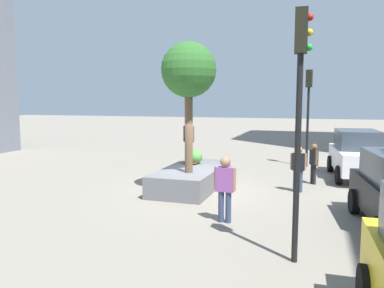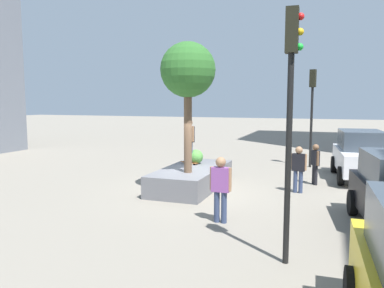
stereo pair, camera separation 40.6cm
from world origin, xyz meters
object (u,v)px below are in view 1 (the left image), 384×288
object	(u,v)px
skateboard	(189,163)
traffic_light_median	(308,101)
plaza_tree	(189,72)
police_car	(358,154)
passerby_with_bag	(314,161)
bystander_watching	(225,185)
skateboarder	(189,138)
pedestrian_crossing	(298,166)
planter_ledge	(192,178)
traffic_light_corner	(300,95)

from	to	relation	value
skateboard	traffic_light_median	distance (m)	7.41
plaza_tree	police_car	xyz separation A→B (m)	(-4.81, 5.94, -3.23)
passerby_with_bag	bystander_watching	size ratio (longest dim) A/B	0.89
skateboarder	pedestrian_crossing	world-z (taller)	skateboarder
planter_ledge	passerby_with_bag	bearing A→B (deg)	115.86
skateboard	bystander_watching	distance (m)	5.12
police_car	traffic_light_median	world-z (taller)	traffic_light_median
traffic_light_corner	plaza_tree	bearing A→B (deg)	-140.83
police_car	skateboarder	bearing A→B (deg)	-64.53
pedestrian_crossing	bystander_watching	world-z (taller)	bystander_watching
traffic_light_corner	passerby_with_bag	xyz separation A→B (m)	(-7.86, 0.27, -2.48)
planter_ledge	pedestrian_crossing	world-z (taller)	pedestrian_crossing
skateboard	traffic_light_corner	size ratio (longest dim) A/B	0.16
plaza_tree	traffic_light_corner	xyz separation A→B (m)	(4.79, 3.91, -0.87)
passerby_with_bag	traffic_light_median	bearing A→B (deg)	-174.92
plaza_tree	bystander_watching	distance (m)	4.67
skateboarder	traffic_light_corner	size ratio (longest dim) A/B	0.34
pedestrian_crossing	traffic_light_corner	bearing A→B (deg)	2.24
skateboarder	bystander_watching	world-z (taller)	skateboarder
plaza_tree	passerby_with_bag	distance (m)	6.17
planter_ledge	police_car	bearing A→B (deg)	122.25
plaza_tree	traffic_light_corner	bearing A→B (deg)	39.17
traffic_light_median	bystander_watching	distance (m)	10.32
police_car	bystander_watching	size ratio (longest dim) A/B	2.52
traffic_light_corner	passerby_with_bag	bearing A→B (deg)	178.02
traffic_light_median	bystander_watching	size ratio (longest dim) A/B	2.67
traffic_light_corner	traffic_light_median	world-z (taller)	traffic_light_corner
planter_ledge	bystander_watching	distance (m)	4.31
police_car	traffic_light_median	distance (m)	3.86
traffic_light_corner	bystander_watching	distance (m)	3.69
skateboarder	traffic_light_corner	xyz separation A→B (m)	(6.50, 4.48, 1.57)
skateboard	skateboarder	xyz separation A→B (m)	(0.00, 0.00, 1.01)
police_car	pedestrian_crossing	bearing A→B (deg)	-34.12
traffic_light_median	pedestrian_crossing	distance (m)	6.15
police_car	pedestrian_crossing	xyz separation A→B (m)	(3.36, -2.27, -0.07)
pedestrian_crossing	passerby_with_bag	bearing A→B (deg)	162.20
planter_ledge	police_car	distance (m)	7.27
police_car	traffic_light_corner	world-z (taller)	traffic_light_corner
traffic_light_median	passerby_with_bag	world-z (taller)	traffic_light_median
planter_ledge	pedestrian_crossing	bearing A→B (deg)	97.51
planter_ledge	bystander_watching	xyz separation A→B (m)	(3.69, 2.14, 0.65)
skateboard	pedestrian_crossing	bearing A→B (deg)	86.54
bystander_watching	skateboarder	bearing A→B (deg)	-150.42
skateboarder	traffic_light_corner	world-z (taller)	traffic_light_corner
planter_ledge	traffic_light_corner	world-z (taller)	traffic_light_corner
police_car	passerby_with_bag	world-z (taller)	police_car
traffic_light_corner	pedestrian_crossing	bearing A→B (deg)	-177.76
bystander_watching	skateboard	bearing A→B (deg)	-150.42
passerby_with_bag	bystander_watching	distance (m)	6.22
skateboard	police_car	world-z (taller)	police_car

